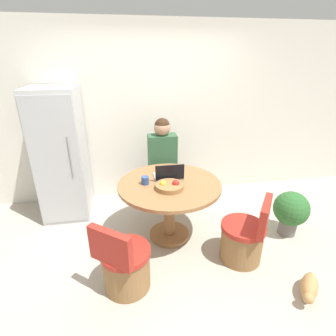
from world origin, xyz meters
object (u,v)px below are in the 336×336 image
object	(u,v)px
potted_plant	(291,210)
person_seated	(162,158)
chair_near_right_corner	(244,239)
dining_table	(169,196)
chair_near_left_corner	(125,266)
refrigerator	(62,155)
fruit_bowl	(170,186)
laptop	(169,175)
cat	(309,287)

from	to	relation	value
potted_plant	person_seated	bearing A→B (deg)	144.60
chair_near_right_corner	potted_plant	size ratio (longest dim) A/B	1.33
dining_table	chair_near_left_corner	bearing A→B (deg)	-128.31
refrigerator	fruit_bowl	distance (m)	1.63
chair_near_left_corner	laptop	bearing A→B (deg)	-85.84
chair_near_right_corner	laptop	bearing A→B (deg)	-96.97
person_seated	refrigerator	bearing A→B (deg)	-0.33
dining_table	laptop	world-z (taller)	laptop
dining_table	laptop	bearing A→B (deg)	84.13
cat	potted_plant	distance (m)	1.00
chair_near_left_corner	potted_plant	world-z (taller)	chair_near_left_corner
dining_table	potted_plant	distance (m)	1.54
chair_near_right_corner	laptop	size ratio (longest dim) A/B	2.28
dining_table	laptop	xyz separation A→B (m)	(0.01, 0.14, 0.22)
chair_near_right_corner	cat	distance (m)	0.73
person_seated	cat	world-z (taller)	person_seated
laptop	fruit_bowl	xyz separation A→B (m)	(-0.04, -0.27, -0.01)
chair_near_right_corner	laptop	world-z (taller)	laptop
dining_table	person_seated	bearing A→B (deg)	87.17
refrigerator	cat	world-z (taller)	refrigerator
person_seated	cat	bearing A→B (deg)	119.62
chair_near_right_corner	person_seated	size ratio (longest dim) A/B	0.58
person_seated	potted_plant	bearing A→B (deg)	144.60
chair_near_left_corner	fruit_bowl	size ratio (longest dim) A/B	2.48
refrigerator	chair_near_right_corner	distance (m)	2.56
dining_table	person_seated	xyz separation A→B (m)	(0.04, 0.82, 0.18)
dining_table	person_seated	size ratio (longest dim) A/B	0.90
refrigerator	chair_near_right_corner	size ratio (longest dim) A/B	2.27
chair_near_left_corner	laptop	world-z (taller)	laptop
dining_table	cat	world-z (taller)	dining_table
chair_near_left_corner	person_seated	bearing A→B (deg)	-73.15
chair_near_right_corner	chair_near_left_corner	bearing A→B (deg)	-45.88
dining_table	chair_near_left_corner	xyz separation A→B (m)	(-0.56, -0.71, -0.31)
fruit_bowl	potted_plant	distance (m)	1.59
dining_table	laptop	size ratio (longest dim) A/B	3.52
dining_table	chair_near_right_corner	world-z (taller)	chair_near_right_corner
person_seated	potted_plant	distance (m)	1.84
refrigerator	laptop	distance (m)	1.52
refrigerator	person_seated	world-z (taller)	refrigerator
person_seated	laptop	size ratio (longest dim) A/B	3.91
chair_near_right_corner	potted_plant	distance (m)	0.84
refrigerator	potted_plant	xyz separation A→B (m)	(2.84, -1.05, -0.54)
dining_table	potted_plant	xyz separation A→B (m)	(1.50, -0.22, -0.23)
laptop	fruit_bowl	world-z (taller)	laptop
chair_near_left_corner	chair_near_right_corner	world-z (taller)	same
refrigerator	fruit_bowl	world-z (taller)	refrigerator
fruit_bowl	cat	world-z (taller)	fruit_bowl
chair_near_left_corner	fruit_bowl	bearing A→B (deg)	-94.64
cat	potted_plant	xyz separation A→B (m)	(0.36, 0.91, 0.25)
fruit_bowl	cat	bearing A→B (deg)	-40.17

